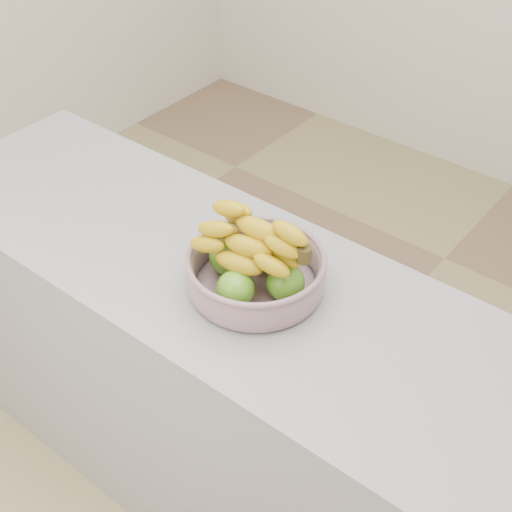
{
  "coord_description": "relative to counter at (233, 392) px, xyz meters",
  "views": [
    {
      "loc": [
        0.89,
        -1.24,
        2.06
      ],
      "look_at": [
        0.08,
        -0.24,
        1.0
      ],
      "focal_mm": 50.0,
      "sensor_mm": 36.0,
      "label": 1
    }
  ],
  "objects": [
    {
      "name": "counter",
      "position": [
        0.0,
        0.0,
        0.0
      ],
      "size": [
        2.0,
        0.6,
        0.9
      ],
      "primitive_type": "cube",
      "color": "gray",
      "rests_on": "ground"
    },
    {
      "name": "ground",
      "position": [
        0.0,
        0.24,
        -0.45
      ],
      "size": [
        4.0,
        4.0,
        0.0
      ],
      "primitive_type": "plane",
      "color": "#8F8258",
      "rests_on": "ground"
    },
    {
      "name": "fruit_bowl",
      "position": [
        0.08,
        -0.0,
        0.51
      ],
      "size": [
        0.34,
        0.34,
        0.21
      ],
      "rotation": [
        0.0,
        0.0,
        0.08
      ],
      "color": "#9BA7BB",
      "rests_on": "counter"
    }
  ]
}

